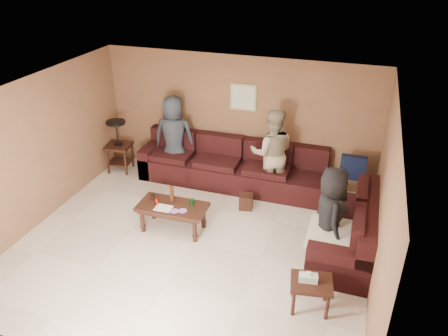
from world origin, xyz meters
name	(u,v)px	position (x,y,z in m)	size (l,w,h in m)	color
room	(189,151)	(0.00, 0.00, 1.66)	(5.60, 5.50, 2.50)	beige
sectional_sofa	(265,189)	(0.81, 1.52, 0.33)	(4.65, 2.90, 0.97)	black
coffee_table	(172,209)	(-0.46, 0.26, 0.41)	(1.16, 0.59, 0.76)	#321810
end_table_left	(118,145)	(-2.42, 1.88, 0.59)	(0.56, 0.56, 1.12)	#321810
side_table_right	(311,285)	(2.00, -0.81, 0.39)	(0.61, 0.53, 0.59)	#321810
waste_bin	(246,202)	(0.53, 1.28, 0.14)	(0.23, 0.23, 0.28)	#321810
wall_art	(243,97)	(0.10, 2.48, 1.70)	(0.52, 0.04, 0.52)	tan
person_left	(174,137)	(-1.22, 2.07, 0.86)	(0.84, 0.54, 1.71)	#2B323C
person_middle	(272,153)	(0.83, 1.95, 0.86)	(0.84, 0.65, 1.72)	tan
person_right	(330,215)	(2.08, 0.31, 0.78)	(0.76, 0.49, 1.56)	black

